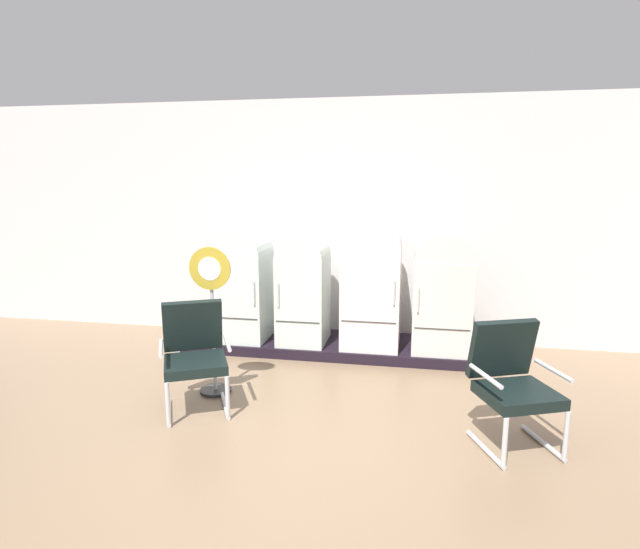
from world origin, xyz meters
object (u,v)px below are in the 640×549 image
(refrigerator_1, at_px, (303,285))
(sign_stand, at_px, (213,325))
(refrigerator_0, at_px, (241,280))
(armchair_left, at_px, (194,351))
(refrigerator_3, at_px, (442,289))
(refrigerator_2, at_px, (372,279))
(armchair_right, at_px, (512,378))

(refrigerator_1, distance_m, sign_stand, 1.55)
(refrigerator_0, distance_m, armchair_left, 1.81)
(refrigerator_1, height_order, refrigerator_3, refrigerator_3)
(armchair_left, bearing_deg, refrigerator_2, 49.71)
(refrigerator_1, bearing_deg, refrigerator_0, 179.47)
(refrigerator_0, xyz_separation_m, armchair_right, (2.97, -1.93, -0.32))
(sign_stand, bearing_deg, armchair_right, -10.26)
(refrigerator_3, distance_m, sign_stand, 2.68)
(refrigerator_1, height_order, sign_stand, sign_stand)
(refrigerator_0, xyz_separation_m, refrigerator_1, (0.81, -0.01, -0.03))
(refrigerator_3, bearing_deg, refrigerator_1, 178.68)
(armchair_left, bearing_deg, armchair_right, -3.24)
(refrigerator_1, relative_size, armchair_left, 1.36)
(armchair_right, relative_size, sign_stand, 0.67)
(refrigerator_0, bearing_deg, sign_stand, -82.05)
(refrigerator_2, relative_size, sign_stand, 1.04)
(refrigerator_0, relative_size, armchair_right, 1.43)
(refrigerator_1, distance_m, refrigerator_3, 1.68)
(armchair_left, relative_size, armchair_right, 1.00)
(refrigerator_3, xyz_separation_m, sign_stand, (-2.30, -1.38, -0.17))
(refrigerator_1, bearing_deg, sign_stand, -113.44)
(armchair_left, bearing_deg, refrigerator_0, 94.87)
(refrigerator_0, bearing_deg, refrigerator_2, 0.42)
(refrigerator_3, bearing_deg, armchair_right, -75.75)
(refrigerator_1, xyz_separation_m, armchair_left, (-0.66, -1.76, -0.29))
(armchair_right, bearing_deg, refrigerator_3, 104.25)
(refrigerator_2, xyz_separation_m, refrigerator_3, (0.83, -0.06, -0.07))
(armchair_left, xyz_separation_m, armchair_right, (2.82, -0.16, 0.00))
(refrigerator_3, xyz_separation_m, armchair_right, (0.48, -1.88, -0.32))
(refrigerator_3, height_order, armchair_right, refrigerator_3)
(refrigerator_0, relative_size, refrigerator_1, 1.05)
(refrigerator_0, height_order, refrigerator_1, refrigerator_0)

